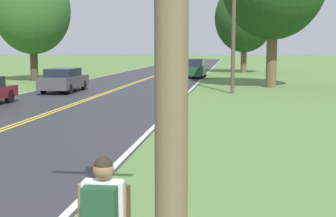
{
  "coord_description": "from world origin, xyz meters",
  "views": [
    {
      "loc": [
        7.65,
        -1.19,
        2.73
      ],
      "look_at": [
        5.76,
        12.7,
        0.93
      ],
      "focal_mm": 50.0,
      "sensor_mm": 36.0,
      "label": 1
    }
  ],
  "objects_px": {
    "car_dark_green_suv_mid_near": "(195,68)",
    "tree_right_cluster": "(245,18)",
    "tree_left_verge": "(32,11)",
    "car_dark_grey_sedan_approaching": "(64,80)"
  },
  "relations": [
    {
      "from": "car_dark_green_suv_mid_near",
      "to": "tree_right_cluster",
      "type": "bearing_deg",
      "value": 156.6
    },
    {
      "from": "tree_left_verge",
      "to": "tree_right_cluster",
      "type": "relative_size",
      "value": 0.96
    },
    {
      "from": "car_dark_grey_sedan_approaching",
      "to": "tree_right_cluster",
      "type": "bearing_deg",
      "value": -25.93
    },
    {
      "from": "tree_left_verge",
      "to": "car_dark_grey_sedan_approaching",
      "type": "xyz_separation_m",
      "value": [
        6.15,
        -9.56,
        -5.11
      ]
    },
    {
      "from": "car_dark_grey_sedan_approaching",
      "to": "car_dark_green_suv_mid_near",
      "type": "distance_m",
      "value": 17.07
    },
    {
      "from": "tree_right_cluster",
      "to": "car_dark_grey_sedan_approaching",
      "type": "bearing_deg",
      "value": -114.68
    },
    {
      "from": "tree_right_cluster",
      "to": "car_dark_grey_sedan_approaching",
      "type": "relative_size",
      "value": 2.09
    },
    {
      "from": "car_dark_grey_sedan_approaching",
      "to": "tree_left_verge",
      "type": "bearing_deg",
      "value": 31.47
    },
    {
      "from": "tree_right_cluster",
      "to": "car_dark_green_suv_mid_near",
      "type": "xyz_separation_m",
      "value": [
        -4.74,
        -10.19,
        -5.19
      ]
    },
    {
      "from": "tree_left_verge",
      "to": "tree_right_cluster",
      "type": "bearing_deg",
      "value": 41.97
    }
  ]
}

